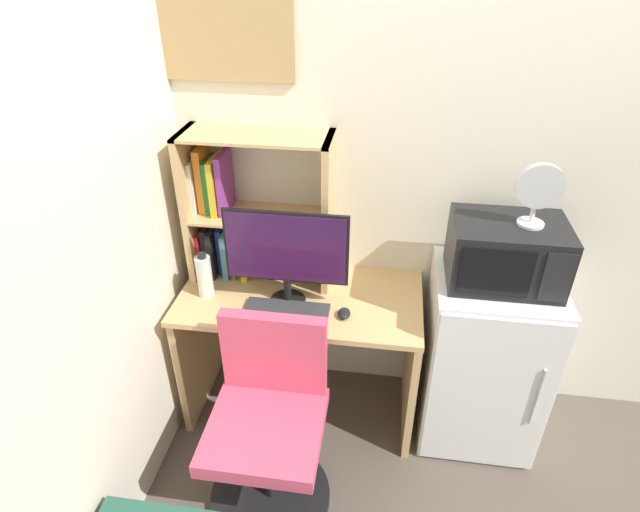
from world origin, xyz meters
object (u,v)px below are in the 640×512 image
at_px(microwave, 506,253).
at_px(mini_fridge, 482,358).
at_px(computer_mouse, 344,313).
at_px(wall_corkboard, 213,30).
at_px(desk_fan, 539,191).
at_px(water_bottle, 204,276).
at_px(monitor, 286,252).
at_px(hutch_bookshelf, 240,212).
at_px(keyboard, 286,312).
at_px(desk_chair, 269,431).

bearing_deg(microwave, mini_fridge, -90.26).
height_order(computer_mouse, wall_corkboard, wall_corkboard).
bearing_deg(desk_fan, water_bottle, -177.34).
xyz_separation_m(desk_fan, wall_corkboard, (-1.37, 0.28, 0.53)).
xyz_separation_m(water_bottle, microwave, (1.35, 0.07, 0.20)).
relative_size(monitor, computer_mouse, 6.89).
bearing_deg(desk_fan, microwave, 175.15).
relative_size(hutch_bookshelf, computer_mouse, 9.02).
height_order(keyboard, desk_chair, desk_chair).
height_order(hutch_bookshelf, desk_chair, hutch_bookshelf).
bearing_deg(wall_corkboard, computer_mouse, -33.37).
bearing_deg(desk_chair, mini_fridge, 28.82).
bearing_deg(desk_fan, hutch_bookshelf, 172.80).
bearing_deg(desk_chair, keyboard, 87.82).
relative_size(monitor, desk_fan, 2.06).
height_order(monitor, water_bottle, monitor).
height_order(hutch_bookshelf, wall_corkboard, wall_corkboard).
relative_size(mini_fridge, desk_chair, 1.03).
relative_size(monitor, keyboard, 1.45).
bearing_deg(hutch_bookshelf, desk_chair, -68.64).
xyz_separation_m(mini_fridge, desk_fan, (0.07, -0.00, 0.90)).
distance_m(desk_chair, wall_corkboard, 1.73).
height_order(water_bottle, mini_fridge, water_bottle).
bearing_deg(microwave, computer_mouse, -168.10).
height_order(monitor, wall_corkboard, wall_corkboard).
bearing_deg(keyboard, mini_fridge, 9.60).
distance_m(hutch_bookshelf, mini_fridge, 1.39).
distance_m(monitor, mini_fridge, 1.11).
bearing_deg(computer_mouse, hutch_bookshelf, 151.18).
relative_size(monitor, mini_fridge, 0.60).
relative_size(water_bottle, mini_fridge, 0.25).
distance_m(monitor, computer_mouse, 0.38).
relative_size(hutch_bookshelf, desk_fan, 2.70).
distance_m(monitor, wall_corkboard, 0.99).
height_order(hutch_bookshelf, mini_fridge, hutch_bookshelf).
bearing_deg(monitor, water_bottle, -179.81).
xyz_separation_m(microwave, desk_chair, (-0.95, -0.53, -0.68)).
xyz_separation_m(keyboard, microwave, (0.94, 0.16, 0.30)).
bearing_deg(water_bottle, mini_fridge, 2.92).
xyz_separation_m(computer_mouse, desk_fan, (0.75, 0.14, 0.59)).
distance_m(water_bottle, microwave, 1.37).
xyz_separation_m(microwave, wall_corkboard, (-1.30, 0.27, 0.82)).
bearing_deg(water_bottle, monitor, 0.19).
height_order(mini_fridge, desk_fan, desk_fan).
distance_m(mini_fridge, desk_chair, 1.09).
bearing_deg(desk_chair, desk_fan, 27.00).
bearing_deg(desk_chair, hutch_bookshelf, 111.36).
height_order(monitor, mini_fridge, monitor).
relative_size(computer_mouse, desk_chair, 0.09).
height_order(microwave, desk_chair, microwave).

